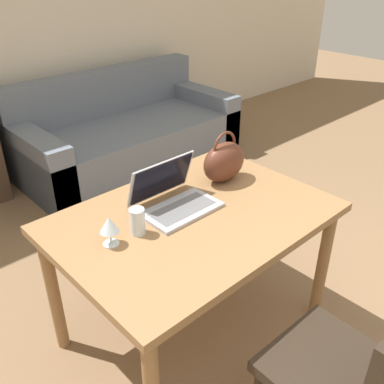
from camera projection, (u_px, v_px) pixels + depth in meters
dining_table at (194, 230)px, 1.98m from camera, size 1.24×0.88×0.73m
chair at (353, 372)px, 1.50m from camera, size 0.45×0.45×0.86m
couch at (126, 135)px, 3.95m from camera, size 1.99×0.95×0.82m
laptop at (172, 195)px, 1.97m from camera, size 0.36×0.29×0.21m
drinking_glass at (137, 221)px, 1.78m from camera, size 0.07×0.07×0.12m
wine_glass at (109, 226)px, 1.69m from camera, size 0.08×0.08×0.13m
handbag at (224, 161)px, 2.17m from camera, size 0.26×0.15×0.27m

